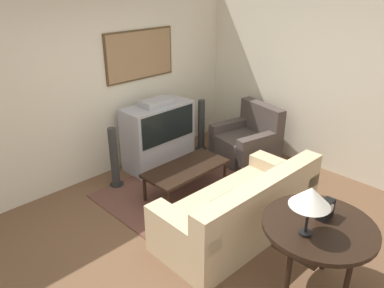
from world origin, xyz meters
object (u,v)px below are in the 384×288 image
Objects in this scene: couch at (241,211)px; speaker_tower_right at (201,127)px; console_table at (319,231)px; table_lamp at (311,197)px; coffee_table at (186,169)px; speaker_tower_left at (114,159)px; armchair at (247,142)px; mantel_clock at (326,209)px; tv at (158,135)px.

couch is 2.38m from speaker_tower_right.
table_lamp is (-0.22, 0.03, 0.45)m from console_table.
table_lamp reaches higher than couch.
couch reaches higher than console_table.
coffee_table is 1.47m from speaker_tower_right.
speaker_tower_right is (1.78, 0.00, 0.00)m from speaker_tower_left.
armchair is 3.12m from table_lamp.
mantel_clock is 0.20× the size of speaker_tower_right.
speaker_tower_left is (-2.05, 0.79, 0.13)m from armchair.
speaker_tower_right is at bearing -148.58° from armchair.
tv is 3.17m from console_table.
speaker_tower_right is at bearing 0.00° from speaker_tower_left.
coffee_table is at bearing -107.48° from tv.
speaker_tower_right reaches higher than coffee_table.
tv is at bearing 5.39° from speaker_tower_left.
mantel_clock is (-1.71, -2.19, 0.57)m from armchair.
mantel_clock reaches higher than console_table.
table_lamp is at bearing 68.12° from couch.
mantel_clock is (0.13, 0.02, 0.16)m from console_table.
console_table is (-1.84, -2.21, 0.41)m from armchair.
console_table reaches higher than coffee_table.
console_table is at bearing -27.48° from armchair.
speaker_tower_left is at bearing 89.85° from table_lamp.
tv is at bearing -101.35° from couch.
speaker_tower_left is at bearing 94.03° from console_table.
speaker_tower_left and speaker_tower_right have the same top height.
tv reaches higher than armchair.
table_lamp reaches higher than armchair.
mantel_clock is (-0.55, -3.06, 0.35)m from tv.
coffee_table is at bearing -97.00° from couch.
tv reaches higher than speaker_tower_left.
table_lamp is at bearing 179.87° from mantel_clock.
mantel_clock is at bearing -100.19° from tv.
table_lamp is 3.55m from speaker_tower_right.
armchair is at bearing -143.05° from couch.
table_lamp reaches higher than tv.
console_table is at bearing -169.15° from mantel_clock.
table_lamp is (-2.06, -2.19, 0.85)m from armchair.
table_lamp is (-0.90, -3.06, 0.63)m from tv.
coffee_table is 2.19m from mantel_clock.
coffee_table is 6.69× the size of mantel_clock.
couch is 4.37× the size of table_lamp.
couch is 1.71× the size of coffee_table.
tv is at bearing 174.61° from speaker_tower_right.
couch is 1.10m from coffee_table.
speaker_tower_right is (1.44, 2.98, -0.44)m from mantel_clock.
tv reaches higher than coffee_table.
couch is at bearing -102.68° from tv.
couch reaches higher than coffee_table.
tv is 1.47m from armchair.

